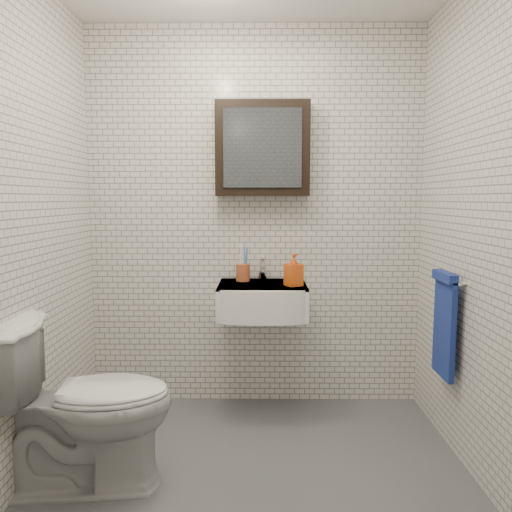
% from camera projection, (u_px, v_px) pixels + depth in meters
% --- Properties ---
extents(ground, '(2.20, 2.00, 0.01)m').
position_uv_depth(ground, '(252.00, 479.00, 2.46)').
color(ground, '#505358').
rests_on(ground, ground).
extents(room_shell, '(2.22, 2.02, 2.51)m').
position_uv_depth(room_shell, '(252.00, 181.00, 2.30)').
color(room_shell, silver).
rests_on(room_shell, ground).
extents(washbasin, '(0.55, 0.50, 0.20)m').
position_uv_depth(washbasin, '(262.00, 300.00, 3.11)').
color(washbasin, white).
rests_on(washbasin, room_shell).
extents(faucet, '(0.06, 0.20, 0.15)m').
position_uv_depth(faucet, '(262.00, 270.00, 3.28)').
color(faucet, silver).
rests_on(faucet, washbasin).
extents(mirror_cabinet, '(0.60, 0.15, 0.60)m').
position_uv_depth(mirror_cabinet, '(262.00, 149.00, 3.19)').
color(mirror_cabinet, black).
rests_on(mirror_cabinet, room_shell).
extents(towel_rail, '(0.09, 0.30, 0.58)m').
position_uv_depth(towel_rail, '(445.00, 320.00, 2.72)').
color(towel_rail, silver).
rests_on(towel_rail, room_shell).
extents(toothbrush_cup, '(0.10, 0.10, 0.25)m').
position_uv_depth(toothbrush_cup, '(243.00, 272.00, 3.24)').
color(toothbrush_cup, '#A64A29').
rests_on(toothbrush_cup, washbasin).
extents(soap_bottle, '(0.12, 0.12, 0.20)m').
position_uv_depth(soap_bottle, '(294.00, 270.00, 3.06)').
color(soap_bottle, orange).
rests_on(soap_bottle, washbasin).
extents(toilet, '(0.87, 0.56, 0.84)m').
position_uv_depth(toilet, '(85.00, 402.00, 2.38)').
color(toilet, white).
rests_on(toilet, ground).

